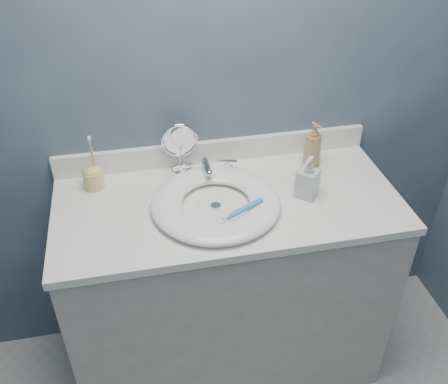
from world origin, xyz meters
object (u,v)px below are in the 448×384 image
object	(u,v)px
soap_bottle_clear	(308,177)
toothbrush_holder	(93,176)
soap_bottle_amber	(313,144)
makeup_mirror	(180,146)

from	to	relation	value
soap_bottle_clear	toothbrush_holder	world-z (taller)	toothbrush_holder
soap_bottle_amber	soap_bottle_clear	bearing A→B (deg)	-133.15
soap_bottle_amber	toothbrush_holder	xyz separation A→B (m)	(-0.83, 0.01, -0.04)
soap_bottle_clear	makeup_mirror	bearing A→B (deg)	-168.70
soap_bottle_clear	toothbrush_holder	size ratio (longest dim) A/B	0.74
makeup_mirror	toothbrush_holder	world-z (taller)	toothbrush_holder
makeup_mirror	soap_bottle_amber	size ratio (longest dim) A/B	1.13
soap_bottle_amber	toothbrush_holder	size ratio (longest dim) A/B	0.85
soap_bottle_clear	toothbrush_holder	distance (m)	0.77
soap_bottle_clear	toothbrush_holder	bearing A→B (deg)	-153.24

